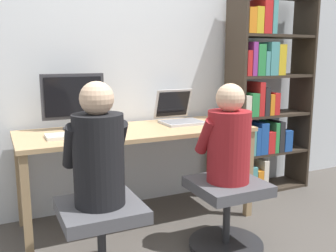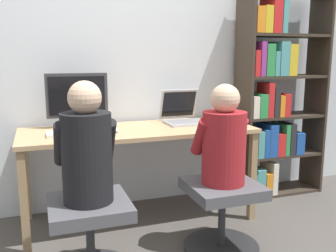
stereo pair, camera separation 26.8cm
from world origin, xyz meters
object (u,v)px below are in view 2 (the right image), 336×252
object	(u,v)px
person_at_monitor	(87,149)
desktop_monitor	(77,99)
office_chair_left	(90,234)
office_chair_right	(222,212)
laptop	(184,116)
person_at_laptop	(224,140)
keyboard	(77,133)
bookshelf	(273,101)

from	to	relation	value
person_at_monitor	desktop_monitor	bearing A→B (deg)	86.86
office_chair_left	office_chair_right	world-z (taller)	same
laptop	person_at_laptop	bearing A→B (deg)	-92.43
person_at_monitor	person_at_laptop	xyz separation A→B (m)	(0.84, 0.02, -0.02)
keyboard	bookshelf	size ratio (longest dim) A/B	0.23
desktop_monitor	office_chair_right	distance (m)	1.33
desktop_monitor	office_chair_left	bearing A→B (deg)	-93.12
office_chair_right	person_at_monitor	xyz separation A→B (m)	(-0.84, -0.02, 0.49)
desktop_monitor	person_at_laptop	size ratio (longest dim) A/B	0.73
keyboard	office_chair_left	bearing A→B (deg)	-91.04
laptop	person_at_monitor	distance (m)	1.17
office_chair_left	person_at_laptop	bearing A→B (deg)	1.97
keyboard	laptop	bearing A→B (deg)	12.26
keyboard	person_at_monitor	world-z (taller)	person_at_monitor
laptop	person_at_laptop	size ratio (longest dim) A/B	0.56
office_chair_left	bookshelf	xyz separation A→B (m)	(1.73, 0.80, 0.60)
person_at_laptop	bookshelf	xyz separation A→B (m)	(0.89, 0.77, 0.13)
keyboard	bookshelf	world-z (taller)	bookshelf
office_chair_right	bookshelf	size ratio (longest dim) A/B	0.27
laptop	bookshelf	world-z (taller)	bookshelf
laptop	bookshelf	size ratio (longest dim) A/B	0.20
person_at_monitor	bookshelf	bearing A→B (deg)	24.71
person_at_laptop	bookshelf	world-z (taller)	bookshelf
office_chair_right	person_at_laptop	world-z (taller)	person_at_laptop
keyboard	office_chair_right	world-z (taller)	keyboard
laptop	person_at_laptop	world-z (taller)	person_at_laptop
desktop_monitor	keyboard	xyz separation A→B (m)	(-0.04, -0.26, -0.20)
desktop_monitor	keyboard	bearing A→B (deg)	-97.79
bookshelf	desktop_monitor	bearing A→B (deg)	178.06
person_at_monitor	bookshelf	distance (m)	1.91
desktop_monitor	person_at_laptop	xyz separation A→B (m)	(0.80, -0.83, -0.20)
desktop_monitor	person_at_laptop	world-z (taller)	desktop_monitor
keyboard	office_chair_right	size ratio (longest dim) A/B	0.83
desktop_monitor	keyboard	world-z (taller)	desktop_monitor
office_chair_right	person_at_laptop	distance (m)	0.47
laptop	bookshelf	xyz separation A→B (m)	(0.86, 0.02, 0.09)
person_at_laptop	laptop	bearing A→B (deg)	87.57
laptop	bookshelf	bearing A→B (deg)	1.22
person_at_monitor	bookshelf	size ratio (longest dim) A/B	0.37
desktop_monitor	office_chair_left	distance (m)	1.09
desktop_monitor	office_chair_right	bearing A→B (deg)	-46.37
keyboard	person_at_laptop	distance (m)	1.01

